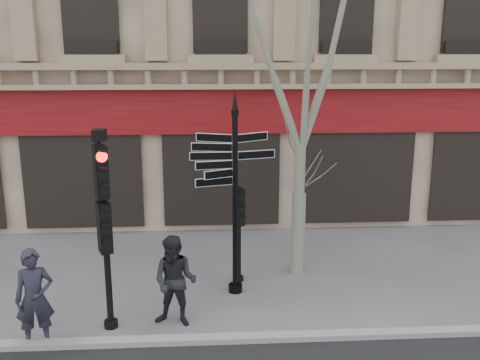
% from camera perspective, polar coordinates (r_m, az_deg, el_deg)
% --- Properties ---
extents(ground, '(80.00, 80.00, 0.00)m').
position_cam_1_polar(ground, '(11.62, -1.25, -13.34)').
color(ground, '#59595E').
rests_on(ground, ground).
extents(kerb, '(80.00, 0.25, 0.12)m').
position_cam_1_polar(kerb, '(10.37, -0.94, -16.57)').
color(kerb, gray).
rests_on(kerb, ground).
extents(fingerpost, '(2.02, 2.02, 4.48)m').
position_cam_1_polar(fingerpost, '(11.31, -0.53, 2.08)').
color(fingerpost, black).
rests_on(fingerpost, ground).
extents(traffic_signal_main, '(0.52, 0.45, 3.90)m').
position_cam_1_polar(traffic_signal_main, '(10.22, -14.34, -2.75)').
color(traffic_signal_main, black).
rests_on(traffic_signal_main, ground).
extents(traffic_signal_secondary, '(0.44, 0.37, 2.25)m').
position_cam_1_polar(traffic_signal_secondary, '(12.24, -0.12, -3.96)').
color(traffic_signal_secondary, black).
rests_on(traffic_signal_secondary, ground).
extents(plane_tree, '(2.91, 2.91, 7.73)m').
position_cam_1_polar(plane_tree, '(12.22, 6.76, 14.29)').
color(plane_tree, gray).
rests_on(plane_tree, ground).
extents(pedestrian_a, '(0.77, 0.61, 1.86)m').
position_cam_1_polar(pedestrian_a, '(10.52, -21.07, -11.71)').
color(pedestrian_a, '#21212C').
rests_on(pedestrian_a, ground).
extents(pedestrian_b, '(1.03, 0.89, 1.83)m').
position_cam_1_polar(pedestrian_b, '(10.63, -6.92, -10.69)').
color(pedestrian_b, black).
rests_on(pedestrian_b, ground).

